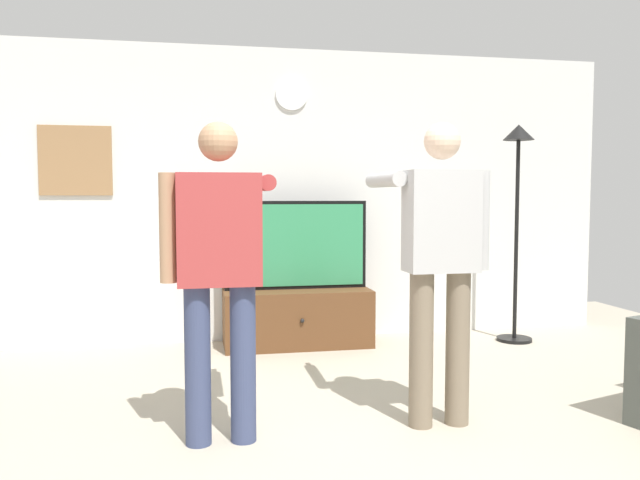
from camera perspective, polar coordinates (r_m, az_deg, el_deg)
The scene contains 9 objects.
ground_plane at distance 3.39m, azimuth 3.67°, elevation -19.46°, with size 8.40×8.40×0.00m, color #B2A893.
back_wall at distance 6.01m, azimuth -3.50°, elevation 4.01°, with size 6.40×0.10×2.70m, color silver.
tv_stand at distance 5.78m, azimuth -2.06°, elevation -6.92°, with size 1.31×0.58×0.51m.
television at distance 5.74m, azimuth -2.15°, elevation -0.45°, with size 1.28×0.07×0.79m.
wall_clock at distance 6.04m, azimuth -2.56°, elevation 12.90°, with size 0.30×0.30×0.03m, color white.
framed_picture at distance 6.00m, azimuth -21.00°, elevation 6.64°, with size 0.61×0.04×0.61m, color #997047.
floor_lamp at distance 6.12m, azimuth 17.23°, elevation 4.53°, with size 0.32×0.32×1.99m.
person_standing_nearer_lamp at distance 3.48m, azimuth -8.98°, elevation -1.91°, with size 0.62×0.78×1.74m.
person_standing_nearer_couch at distance 3.77m, azimuth 10.66°, elevation -1.33°, with size 0.59×0.78×1.77m.
Camera 1 is at (-0.80, -3.01, 1.35)m, focal length 35.81 mm.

